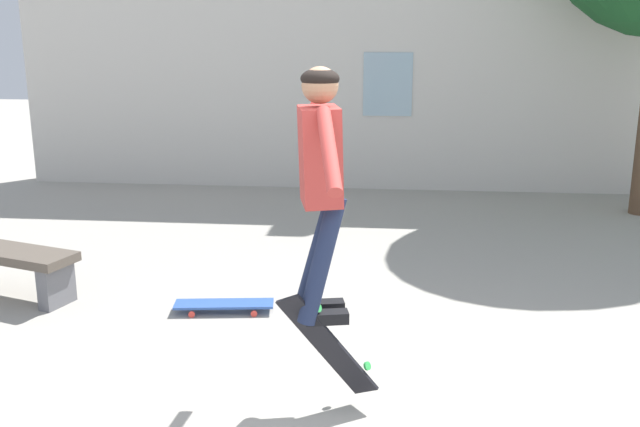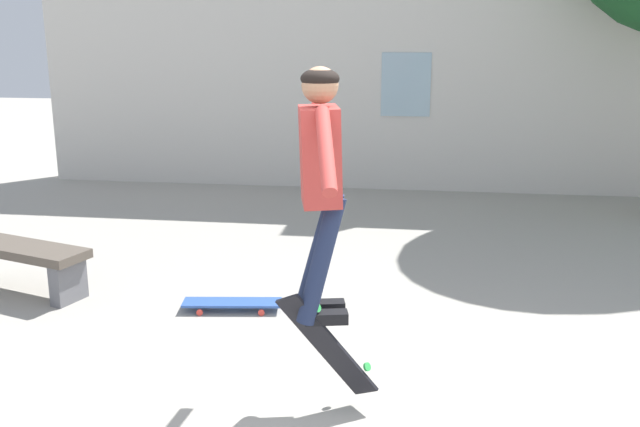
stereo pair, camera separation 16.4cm
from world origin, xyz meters
name	(u,v)px [view 2 (the right image)]	position (x,y,z in m)	size (l,w,h in m)	color
building_backdrop	(416,41)	(0.01, 7.32, 2.15)	(11.65, 0.52, 5.13)	beige
park_bench	(16,257)	(-3.45, 2.39, 0.32)	(1.51, 0.82, 0.44)	brown
skater	(320,171)	(-0.44, 0.73, 1.51)	(0.37, 1.32, 1.50)	#B23833
skateboard_flipping	(328,346)	(-0.39, 0.69, 0.44)	(0.63, 0.30, 0.75)	black
skateboard_resting	(232,303)	(-1.41, 2.20, 0.07)	(0.85, 0.32, 0.08)	#2D519E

